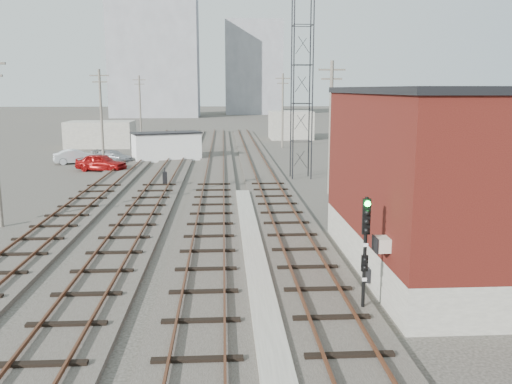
{
  "coord_description": "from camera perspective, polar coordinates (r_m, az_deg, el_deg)",
  "views": [
    {
      "loc": [
        -0.76,
        -8.45,
        7.15
      ],
      "look_at": [
        0.8,
        17.43,
        2.2
      ],
      "focal_mm": 38.0,
      "sensor_mm": 36.0,
      "label": 1
    }
  ],
  "objects": [
    {
      "name": "switch_stand",
      "position": [
        40.44,
        -9.57,
        1.4
      ],
      "size": [
        0.37,
        0.37,
        1.36
      ],
      "rotation": [
        0.0,
        0.0,
        0.21
      ],
      "color": "black",
      "rests_on": "ground"
    },
    {
      "name": "utility_pole_right_a",
      "position": [
        37.24,
        7.86,
        7.08
      ],
      "size": [
        1.8,
        0.24,
        9.0
      ],
      "color": "#595147",
      "rests_on": "ground"
    },
    {
      "name": "shed_left",
      "position": [
        70.35,
        -16.03,
        5.86
      ],
      "size": [
        8.0,
        5.0,
        3.2
      ],
      "primitive_type": "cube",
      "color": "gray",
      "rests_on": "ground"
    },
    {
      "name": "car_silver",
      "position": [
        55.43,
        -18.4,
        3.57
      ],
      "size": [
        4.47,
        2.87,
        1.39
      ],
      "primitive_type": "imported",
      "rotation": [
        0.0,
        0.0,
        1.93
      ],
      "color": "#B5B9BD",
      "rests_on": "ground"
    },
    {
      "name": "track_right",
      "position": [
        48.08,
        0.48,
        2.38
      ],
      "size": [
        3.2,
        90.0,
        0.39
      ],
      "color": "#332D28",
      "rests_on": "ground"
    },
    {
      "name": "site_trailer",
      "position": [
        55.74,
        -9.4,
        4.79
      ],
      "size": [
        7.4,
        5.0,
        2.86
      ],
      "rotation": [
        0.0,
        0.0,
        0.33
      ],
      "color": "white",
      "rests_on": "ground"
    },
    {
      "name": "brick_building",
      "position": [
        22.34,
        18.3,
        1.19
      ],
      "size": [
        6.54,
        12.2,
        7.22
      ],
      "color": "gray",
      "rests_on": "ground"
    },
    {
      "name": "shed_right",
      "position": [
        79.23,
        3.67,
        7.06
      ],
      "size": [
        6.0,
        6.0,
        4.0
      ],
      "primitive_type": "cube",
      "color": "gray",
      "rests_on": "ground"
    },
    {
      "name": "lattice_tower",
      "position": [
        43.9,
        4.84,
        11.23
      ],
      "size": [
        1.6,
        1.6,
        15.0
      ],
      "color": "black",
      "rests_on": "ground"
    },
    {
      "name": "track_left",
      "position": [
        48.76,
        -13.75,
        2.19
      ],
      "size": [
        3.2,
        90.0,
        0.39
      ],
      "color": "#332D28",
      "rests_on": "ground"
    },
    {
      "name": "utility_pole_left_b",
      "position": [
        54.78,
        -15.98,
        7.93
      ],
      "size": [
        1.8,
        0.24,
        9.0
      ],
      "color": "#595147",
      "rests_on": "ground"
    },
    {
      "name": "signal_mast",
      "position": [
        17.6,
        11.43,
        -5.69
      ],
      "size": [
        0.4,
        0.41,
        3.83
      ],
      "color": "gray",
      "rests_on": "ground"
    },
    {
      "name": "track_mid_right",
      "position": [
        47.98,
        -4.3,
        2.33
      ],
      "size": [
        3.2,
        90.0,
        0.39
      ],
      "color": "#332D28",
      "rests_on": "ground"
    },
    {
      "name": "apartment_right",
      "position": [
        158.8,
        -0.29,
        12.92
      ],
      "size": [
        16.0,
        12.0,
        26.0
      ],
      "primitive_type": "cube",
      "color": "gray",
      "rests_on": "ground"
    },
    {
      "name": "apartment_left",
      "position": [
        144.7,
        -10.59,
        13.74
      ],
      "size": [
        22.0,
        14.0,
        30.0
      ],
      "primitive_type": "cube",
      "color": "gray",
      "rests_on": "ground"
    },
    {
      "name": "platform_curb",
      "position": [
        23.56,
        -0.23,
        -6.53
      ],
      "size": [
        0.9,
        28.0,
        0.26
      ],
      "primitive_type": "cube",
      "color": "gray",
      "rests_on": "ground"
    },
    {
      "name": "car_red",
      "position": [
        49.74,
        -15.99,
        3.01
      ],
      "size": [
        4.82,
        3.12,
        1.53
      ],
      "primitive_type": "imported",
      "rotation": [
        0.0,
        0.0,
        1.25
      ],
      "color": "maroon",
      "rests_on": "ground"
    },
    {
      "name": "utility_pole_right_b",
      "position": [
        66.89,
        2.82,
        8.78
      ],
      "size": [
        1.8,
        0.24,
        9.0
      ],
      "color": "#595147",
      "rests_on": "ground"
    },
    {
      "name": "ground",
      "position": [
        68.83,
        -2.81,
        4.83
      ],
      "size": [
        320.0,
        320.0,
        0.0
      ],
      "primitive_type": "plane",
      "color": "#282621",
      "rests_on": "ground"
    },
    {
      "name": "utility_pole_left_c",
      "position": [
        79.36,
        -12.1,
        8.87
      ],
      "size": [
        1.8,
        0.24,
        9.0
      ],
      "color": "#595147",
      "rests_on": "ground"
    },
    {
      "name": "track_mid_left",
      "position": [
        48.21,
        -9.06,
        2.27
      ],
      "size": [
        3.2,
        90.0,
        0.39
      ],
      "color": "#332D28",
      "rests_on": "ground"
    },
    {
      "name": "car_grey",
      "position": [
        55.27,
        -14.81,
        3.64
      ],
      "size": [
        4.47,
        3.03,
        1.2
      ],
      "primitive_type": "imported",
      "rotation": [
        0.0,
        0.0,
        1.21
      ],
      "color": "gray",
      "rests_on": "ground"
    }
  ]
}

